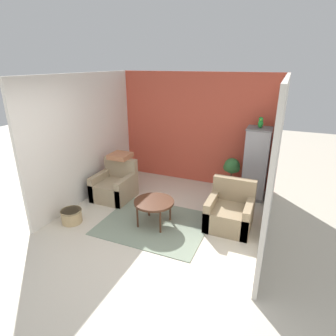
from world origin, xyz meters
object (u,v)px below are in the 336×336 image
armchair_left (115,186)px  birdcage (256,164)px  coffee_table (154,203)px  wicker_basket (72,216)px  potted_plant (231,171)px  parrot (261,123)px  armchair_right (230,213)px

armchair_left → birdcage: 2.99m
coffee_table → wicker_basket: bearing=-159.5°
armchair_left → potted_plant: (2.21, 1.28, 0.22)m
birdcage → parrot: (0.00, 0.00, 0.86)m
armchair_right → wicker_basket: size_ratio=2.16×
potted_plant → armchair_right: bearing=-79.5°
birdcage → potted_plant: size_ratio=1.95×
coffee_table → birdcage: bearing=50.5°
parrot → potted_plant: size_ratio=0.29×
armchair_right → wicker_basket: bearing=-159.4°
birdcage → armchair_right: bearing=-100.2°
armchair_left → wicker_basket: (-0.18, -1.16, -0.13)m
armchair_left → birdcage: bearing=23.1°
coffee_table → parrot: (1.48, 1.80, 1.20)m
armchair_right → wicker_basket: armchair_right is taller
coffee_table → armchair_right: size_ratio=0.87×
armchair_left → parrot: 3.25m
armchair_right → wicker_basket: 2.84m
parrot → armchair_left: bearing=-156.8°
armchair_right → parrot: bearing=79.8°
potted_plant → coffee_table: bearing=-117.1°
coffee_table → parrot: 2.62m
armchair_left → wicker_basket: armchair_left is taller
armchair_right → parrot: 1.91m
armchair_left → armchair_right: 2.48m
coffee_table → potted_plant: potted_plant is taller
parrot → potted_plant: parrot is taller
birdcage → potted_plant: bearing=166.8°
armchair_left → armchair_right: bearing=-3.8°
birdcage → potted_plant: birdcage is taller
armchair_right → parrot: parrot is taller
birdcage → parrot: 0.86m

